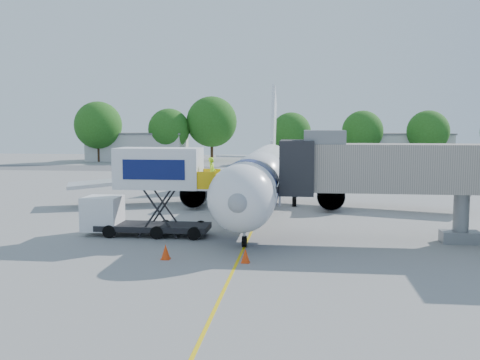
# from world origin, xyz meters

# --- Properties ---
(ground) EXTENTS (160.00, 160.00, 0.00)m
(ground) POSITION_xyz_m (0.00, 0.00, 0.00)
(ground) COLOR gray
(ground) RESTS_ON ground
(guidance_line) EXTENTS (0.15, 70.00, 0.01)m
(guidance_line) POSITION_xyz_m (0.00, 0.00, 0.01)
(guidance_line) COLOR yellow
(guidance_line) RESTS_ON ground
(taxiway_strip) EXTENTS (120.00, 10.00, 0.01)m
(taxiway_strip) POSITION_xyz_m (0.00, 42.00, 0.00)
(taxiway_strip) COLOR #59595B
(taxiway_strip) RESTS_ON ground
(aircraft) EXTENTS (34.17, 37.73, 11.35)m
(aircraft) POSITION_xyz_m (0.00, 4.12, 2.95)
(aircraft) COLOR white
(aircraft) RESTS_ON ground
(jet_bridge) EXTENTS (13.90, 3.20, 6.60)m
(jet_bridge) POSITION_xyz_m (7.99, -7.00, 4.34)
(jet_bridge) COLOR #ABA092
(jet_bridge) RESTS_ON ground
(catering_hiloader) EXTENTS (8.50, 2.44, 5.50)m
(catering_hiloader) POSITION_xyz_m (-6.26, -7.00, 2.76)
(catering_hiloader) COLOR black
(catering_hiloader) RESTS_ON ground
(ground_tug) EXTENTS (3.99, 2.21, 1.55)m
(ground_tug) POSITION_xyz_m (-3.12, -19.16, 0.82)
(ground_tug) COLOR white
(ground_tug) RESTS_ON ground
(safety_cone_a) EXTENTS (0.46, 0.46, 0.73)m
(safety_cone_a) POSITION_xyz_m (0.43, -12.94, 0.35)
(safety_cone_a) COLOR #E73C0C
(safety_cone_a) RESTS_ON ground
(safety_cone_b) EXTENTS (0.49, 0.49, 0.78)m
(safety_cone_b) POSITION_xyz_m (-3.75, -12.72, 0.37)
(safety_cone_b) COLOR #E73C0C
(safety_cone_b) RESTS_ON ground
(outbuilding_left) EXTENTS (18.40, 8.40, 5.30)m
(outbuilding_left) POSITION_xyz_m (-28.00, 60.00, 2.66)
(outbuilding_left) COLOR silver
(outbuilding_left) RESTS_ON ground
(outbuilding_right) EXTENTS (16.40, 7.40, 5.30)m
(outbuilding_right) POSITION_xyz_m (22.00, 62.00, 2.66)
(outbuilding_right) COLOR silver
(outbuilding_right) RESTS_ON ground
(tree_a) EXTENTS (8.71, 8.71, 11.11)m
(tree_a) POSITION_xyz_m (-34.27, 56.18, 6.74)
(tree_a) COLOR #382314
(tree_a) RESTS_ON ground
(tree_b) EXTENTS (7.72, 7.72, 9.85)m
(tree_b) POSITION_xyz_m (-21.53, 58.68, 5.98)
(tree_b) COLOR #382314
(tree_b) RESTS_ON ground
(tree_c) EXTENTS (9.53, 9.53, 12.15)m
(tree_c) POSITION_xyz_m (-13.78, 60.64, 7.38)
(tree_c) COLOR #382314
(tree_c) RESTS_ON ground
(tree_d) EXTENTS (7.10, 7.10, 9.05)m
(tree_d) POSITION_xyz_m (1.20, 57.11, 5.49)
(tree_d) COLOR #382314
(tree_d) RESTS_ON ground
(tree_e) EXTENTS (7.34, 7.34, 9.36)m
(tree_e) POSITION_xyz_m (13.90, 58.56, 5.68)
(tree_e) COLOR #382314
(tree_e) RESTS_ON ground
(tree_f) EXTENTS (7.34, 7.34, 9.36)m
(tree_f) POSITION_xyz_m (25.13, 58.12, 5.68)
(tree_f) COLOR #382314
(tree_f) RESTS_ON ground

